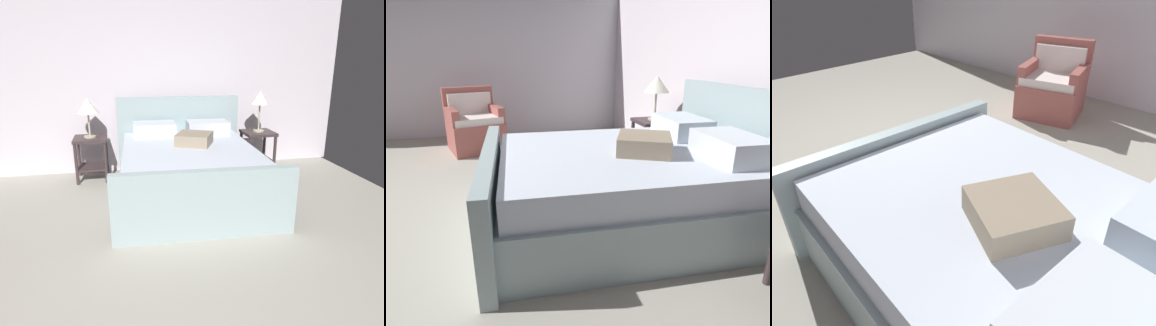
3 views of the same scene
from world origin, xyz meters
The scene contains 7 objects.
ground_plane centered at (0.00, 0.00, -0.01)m, with size 6.03×6.55×0.02m, color #A5A295.
wall_back centered at (0.00, 3.34, 1.28)m, with size 6.15×0.12×2.57m, color silver.
bed centered at (0.48, 2.10, 0.34)m, with size 1.85×2.26×1.10m.
nightstand_right centered at (1.66, 2.82, 0.40)m, with size 0.44×0.44×0.60m.
table_lamp_right centered at (1.66, 2.82, 1.07)m, with size 0.28×0.28×0.58m.
nightstand_left centered at (-0.72, 2.93, 0.40)m, with size 0.44×0.44×0.60m.
table_lamp_left centered at (-0.72, 2.93, 1.01)m, with size 0.30×0.30×0.52m.
Camera 1 is at (-0.32, -1.89, 1.68)m, focal length 32.73 mm.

